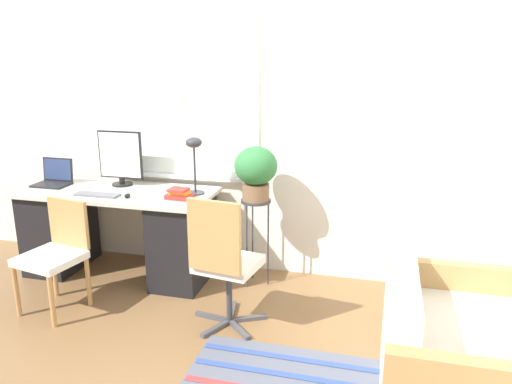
{
  "coord_description": "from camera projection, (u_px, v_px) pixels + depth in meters",
  "views": [
    {
      "loc": [
        1.11,
        -3.32,
        1.9
      ],
      "look_at": [
        0.19,
        0.18,
        0.89
      ],
      "focal_mm": 35.0,
      "sensor_mm": 36.0,
      "label": 1
    }
  ],
  "objects": [
    {
      "name": "monitor",
      "position": [
        120.0,
        158.0,
        4.39
      ],
      "size": [
        0.41,
        0.18,
        0.48
      ],
      "color": "black",
      "rests_on": "desk"
    },
    {
      "name": "ground_plane",
      "position": [
        227.0,
        307.0,
        3.88
      ],
      "size": [
        14.0,
        14.0,
        0.0
      ],
      "primitive_type": "plane",
      "color": "brown"
    },
    {
      "name": "couch_loveseat",
      "position": [
        447.0,
        358.0,
        2.75
      ],
      "size": [
        0.76,
        1.17,
        0.76
      ],
      "rotation": [
        0.0,
        0.0,
        1.57
      ],
      "color": "silver",
      "rests_on": "ground_plane"
    },
    {
      "name": "office_chair_swivel",
      "position": [
        224.0,
        261.0,
        3.44
      ],
      "size": [
        0.53,
        0.53,
        0.99
      ],
      "rotation": [
        0.0,
        0.0,
        2.99
      ],
      "color": "#47474C",
      "rests_on": "ground_plane"
    },
    {
      "name": "book_stack",
      "position": [
        179.0,
        194.0,
        4.01
      ],
      "size": [
        0.22,
        0.14,
        0.09
      ],
      "color": "red",
      "rests_on": "desk"
    },
    {
      "name": "desk_chair_wooden",
      "position": [
        56.0,
        252.0,
        3.76
      ],
      "size": [
        0.48,
        0.49,
        0.83
      ],
      "rotation": [
        0.0,
        0.0,
        -0.19
      ],
      "color": "#B2844C",
      "rests_on": "ground_plane"
    },
    {
      "name": "desk",
      "position": [
        119.0,
        230.0,
        4.37
      ],
      "size": [
        1.68,
        0.71,
        0.77
      ],
      "color": "beige",
      "rests_on": "ground_plane"
    },
    {
      "name": "plant_stand",
      "position": [
        256.0,
        212.0,
        4.11
      ],
      "size": [
        0.25,
        0.25,
        0.74
      ],
      "color": "#333338",
      "rests_on": "ground_plane"
    },
    {
      "name": "laptop",
      "position": [
        54.0,
        179.0,
        4.45
      ],
      "size": [
        0.3,
        0.23,
        0.23
      ],
      "color": "black",
      "rests_on": "desk"
    },
    {
      "name": "floor_rug_striped",
      "position": [
        310.0,
        379.0,
        3.01
      ],
      "size": [
        1.49,
        0.62,
        0.01
      ],
      "color": "#565B6B",
      "rests_on": "ground_plane"
    },
    {
      "name": "potted_plant",
      "position": [
        256.0,
        170.0,
        4.01
      ],
      "size": [
        0.35,
        0.35,
        0.44
      ],
      "color": "brown",
      "rests_on": "plant_stand"
    },
    {
      "name": "wall_back_with_window",
      "position": [
        250.0,
        120.0,
        4.26
      ],
      "size": [
        9.0,
        0.12,
        2.7
      ],
      "color": "white",
      "rests_on": "ground_plane"
    },
    {
      "name": "keyboard",
      "position": [
        97.0,
        195.0,
        4.11
      ],
      "size": [
        0.38,
        0.11,
        0.02
      ],
      "color": "slate",
      "rests_on": "desk"
    },
    {
      "name": "desk_lamp",
      "position": [
        194.0,
        151.0,
        4.09
      ],
      "size": [
        0.15,
        0.15,
        0.48
      ],
      "color": "#2D2D33",
      "rests_on": "desk"
    },
    {
      "name": "mouse",
      "position": [
        127.0,
        196.0,
        4.05
      ],
      "size": [
        0.04,
        0.07,
        0.04
      ],
      "color": "black",
      "rests_on": "desk"
    }
  ]
}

